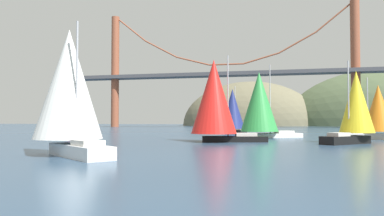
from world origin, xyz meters
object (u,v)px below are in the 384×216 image
(sailboat_red_spinnaker, at_px, (215,98))
(sailboat_green_sail, at_px, (260,103))
(sailboat_orange_sail, at_px, (377,110))
(sailboat_pink_spinnaker, at_px, (77,110))
(channel_buoy, at_px, (75,138))
(sailboat_yellow_sail, at_px, (355,106))
(sailboat_navy_sail, at_px, (233,110))
(sailboat_white_mainsail, at_px, (69,88))

(sailboat_red_spinnaker, relative_size, sailboat_green_sail, 0.96)
(sailboat_orange_sail, bearing_deg, sailboat_pink_spinnaker, 158.65)
(channel_buoy, bearing_deg, sailboat_pink_spinnaker, 120.64)
(sailboat_pink_spinnaker, height_order, sailboat_yellow_sail, sailboat_pink_spinnaker)
(sailboat_navy_sail, bearing_deg, sailboat_white_mainsail, -98.02)
(sailboat_pink_spinnaker, bearing_deg, sailboat_white_mainsail, -59.65)
(sailboat_pink_spinnaker, distance_m, channel_buoy, 39.15)
(sailboat_yellow_sail, distance_m, sailboat_green_sail, 14.06)
(sailboat_orange_sail, bearing_deg, channel_buoy, -160.88)
(sailboat_navy_sail, relative_size, sailboat_green_sail, 0.87)
(sailboat_yellow_sail, bearing_deg, channel_buoy, -174.49)
(sailboat_red_spinnaker, distance_m, sailboat_green_sail, 11.25)
(sailboat_white_mainsail, bearing_deg, sailboat_navy_sail, 81.98)
(channel_buoy, bearing_deg, sailboat_white_mainsail, -60.31)
(sailboat_navy_sail, bearing_deg, sailboat_yellow_sail, -59.10)
(sailboat_pink_spinnaker, bearing_deg, sailboat_green_sail, -27.40)
(sailboat_red_spinnaker, bearing_deg, sailboat_green_sail, 66.39)
(sailboat_green_sail, bearing_deg, channel_buoy, -148.19)
(sailboat_green_sail, distance_m, sailboat_orange_sail, 14.56)
(sailboat_navy_sail, height_order, channel_buoy, sailboat_navy_sail)
(sailboat_green_sail, bearing_deg, sailboat_navy_sail, 108.74)
(sailboat_yellow_sail, xyz_separation_m, sailboat_red_spinnaker, (-14.66, -0.61, 0.93))
(sailboat_white_mainsail, relative_size, sailboat_orange_sail, 1.17)
(sailboat_white_mainsail, xyz_separation_m, sailboat_green_sail, (11.94, 27.44, 0.04))
(sailboat_white_mainsail, distance_m, sailboat_orange_sail, 37.74)
(sailboat_pink_spinnaker, bearing_deg, sailboat_red_spinnaker, -41.10)
(sailboat_white_mainsail, bearing_deg, sailboat_pink_spinnaker, 120.35)
(sailboat_green_sail, relative_size, channel_buoy, 3.83)
(sailboat_navy_sail, height_order, sailboat_green_sail, sailboat_green_sail)
(sailboat_green_sail, xyz_separation_m, channel_buoy, (-20.38, -12.64, -4.37))
(sailboat_navy_sail, height_order, sailboat_white_mainsail, sailboat_white_mainsail)
(sailboat_yellow_sail, height_order, sailboat_white_mainsail, sailboat_white_mainsail)
(sailboat_orange_sail, bearing_deg, sailboat_red_spinnaker, -152.83)
(sailboat_red_spinnaker, bearing_deg, sailboat_navy_sail, 92.52)
(sailboat_green_sail, bearing_deg, sailboat_red_spinnaker, -113.61)
(sailboat_pink_spinnaker, height_order, sailboat_white_mainsail, sailboat_pink_spinnaker)
(sailboat_yellow_sail, bearing_deg, sailboat_pink_spinnaker, 148.77)
(sailboat_pink_spinnaker, relative_size, channel_buoy, 3.81)
(sailboat_orange_sail, relative_size, channel_buoy, 2.96)
(sailboat_yellow_sail, relative_size, channel_buoy, 3.23)
(sailboat_red_spinnaker, xyz_separation_m, sailboat_orange_sail, (19.02, 9.76, -1.19))
(sailboat_yellow_sail, relative_size, sailboat_white_mainsail, 0.94)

